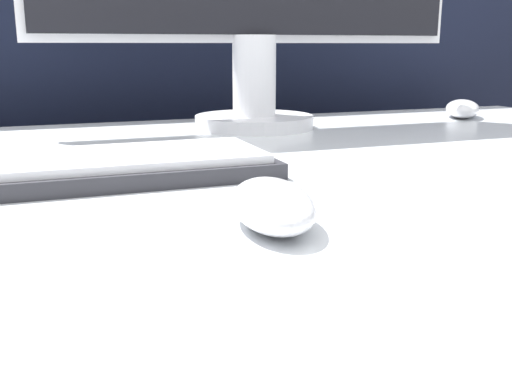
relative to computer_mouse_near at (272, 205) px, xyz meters
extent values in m
cube|color=black|center=(-0.07, 0.78, -0.19)|extent=(5.00, 0.03, 1.18)
ellipsoid|color=silver|center=(0.00, 0.00, 0.00)|extent=(0.07, 0.12, 0.03)
cube|color=#28282D|center=(-0.11, 0.21, -0.01)|extent=(0.37, 0.14, 0.02)
cube|color=silver|center=(-0.11, 0.21, 0.00)|extent=(0.35, 0.13, 0.01)
cylinder|color=white|center=(0.17, 0.50, -0.01)|extent=(0.18, 0.18, 0.02)
cylinder|color=white|center=(0.17, 0.50, 0.06)|extent=(0.07, 0.07, 0.12)
ellipsoid|color=white|center=(0.57, 0.50, 0.00)|extent=(0.11, 0.13, 0.03)
camera|label=1|loc=(-0.15, -0.38, 0.11)|focal=42.00mm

